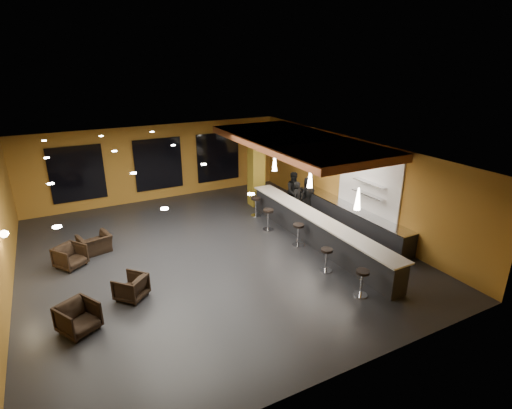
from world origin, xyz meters
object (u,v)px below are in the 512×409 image
staff_a (298,200)px  bar_stool_1 (326,257)px  pendant_2 (275,162)px  armchair_c (70,257)px  bar_stool_2 (298,232)px  armchair_a (78,318)px  pendant_0 (358,199)px  staff_b (294,191)px  armchair_b (131,287)px  staff_c (308,194)px  bar_counter (316,231)px  pendant_1 (310,178)px  bar_stool_0 (362,280)px  column (256,168)px  armchair_d (95,244)px  bar_stool_4 (256,204)px  prep_counter (350,218)px  bar_stool_3 (268,217)px

staff_a → bar_stool_1: staff_a is taller
pendant_2 → bar_stool_1: 5.22m
armchair_c → bar_stool_2: bearing=-51.9°
armchair_c → bar_stool_1: size_ratio=1.05×
pendant_2 → armchair_a: pendant_2 is taller
pendant_0 → bar_stool_1: bearing=167.5°
pendant_2 → staff_b: (1.16, 0.22, -1.49)m
pendant_0 → armchair_c: (-8.00, 4.25, -1.98)m
pendant_0 → pendant_2: size_ratio=1.00×
armchair_b → bar_stool_2: size_ratio=0.94×
staff_a → staff_c: (0.82, 0.41, -0.02)m
bar_counter → staff_b: (1.16, 3.22, 0.36)m
staff_c → bar_stool_1: size_ratio=2.00×
pendant_1 → staff_c: 3.22m
bar_stool_0 → bar_stool_1: (-0.03, 1.58, -0.02)m
bar_stool_1 → pendant_0: bearing=-12.5°
bar_counter → armchair_a: 8.20m
staff_c → column: bearing=127.4°
column → bar_stool_0: column is taller
armchair_d → bar_stool_4: 6.52m
pendant_1 → armchair_a: 8.52m
bar_stool_1 → pendant_1: bearing=68.8°
armchair_d → bar_stool_1: bar_stool_1 is taller
pendant_0 → bar_stool_0: size_ratio=0.87×
armchair_d → bar_stool_1: bearing=129.7°
armchair_a → column: bearing=6.9°
prep_counter → pendant_2: bearing=128.7°
staff_b → bar_stool_2: staff_b is taller
bar_stool_1 → armchair_b: bearing=167.0°
bar_stool_0 → armchair_b: bearing=153.3°
column → armchair_b: (-6.65, -5.07, -1.40)m
staff_c → staff_b: bearing=131.8°
armchair_b → pendant_0: bearing=124.3°
pendant_2 → armchair_d: size_ratio=0.70×
armchair_b → pendant_1: bearing=145.5°
armchair_a → prep_counter: bearing=-19.0°
armchair_b → armchair_d: armchair_b is taller
prep_counter → column: 4.75m
armchair_c → bar_stool_0: size_ratio=1.01×
bar_stool_0 → bar_stool_3: size_ratio=0.94×
staff_c → pendant_2: bearing=168.8°
armchair_b → staff_a: bearing=158.3°
bar_counter → staff_b: bearing=70.2°
pendant_1 → bar_stool_2: (-0.65, -0.35, -1.82)m
prep_counter → staff_c: bearing=99.9°
bar_stool_2 → bar_stool_0: bearing=-93.4°
pendant_1 → staff_c: (1.60, 2.30, -1.58)m
staff_b → bar_stool_1: 5.44m
bar_stool_1 → bar_stool_2: 1.96m
armchair_d → armchair_c: bearing=28.5°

